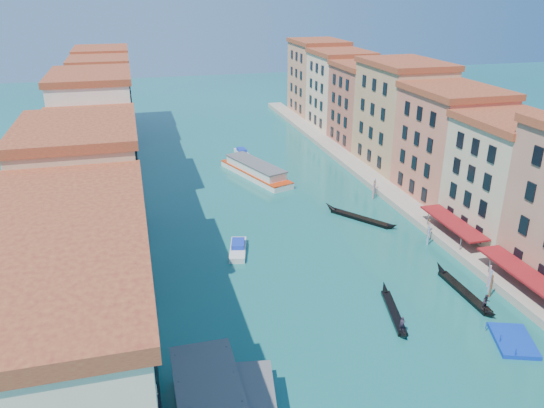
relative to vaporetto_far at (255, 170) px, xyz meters
The scene contains 12 objects.
left_bank_palazzos 30.15m from the vaporetto_far, 162.79° to the right, with size 12.80×128.40×21.00m.
right_bank_palazzos 30.71m from the vaporetto_far, 16.22° to the right, with size 12.80×128.40×21.00m.
quay 21.97m from the vaporetto_far, 22.06° to the right, with size 4.00×140.00×1.00m, color gray.
restaurant_awnings 54.30m from the vaporetto_far, 67.77° to the right, with size 3.20×44.55×3.12m.
mooring_poles_right 47.75m from the vaporetto_far, 68.57° to the right, with size 1.44×54.24×3.20m.
vaporetto_far is the anchor object (origin of this frame).
gondola_fore 48.79m from the vaporetto_far, 84.85° to the right, with size 3.38×10.92×2.20m.
gondola_right 49.28m from the vaporetto_far, 73.07° to the right, with size 1.20×12.44×2.48m.
gondola_far 26.06m from the vaporetto_far, 64.96° to the right, with size 8.58×11.39×1.89m.
motorboat_mid 31.01m from the vaporetto_far, 107.60° to the right, with size 3.64×6.96×1.38m.
motorboat_far 14.59m from the vaporetto_far, 88.29° to the left, with size 2.50×6.55×1.33m.
blue_dock 58.07m from the vaporetto_far, 76.20° to the right, with size 5.37×6.47×0.46m.
Camera 1 is at (-19.74, -19.98, 33.68)m, focal length 35.00 mm.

